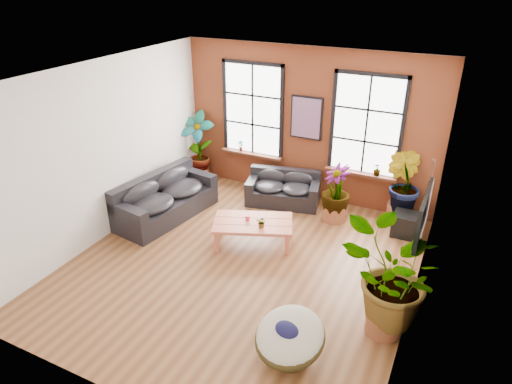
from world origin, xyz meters
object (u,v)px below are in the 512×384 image
at_px(sofa_back, 283,189).
at_px(coffee_table, 253,224).
at_px(papasan_chair, 290,337).
at_px(sofa_left, 164,199).

distance_m(sofa_back, coffee_table, 1.90).
bearing_deg(sofa_back, papasan_chair, -79.25).
height_order(sofa_left, papasan_chair, sofa_left).
distance_m(sofa_left, coffee_table, 2.25).
xyz_separation_m(sofa_back, papasan_chair, (1.93, -4.36, 0.04)).
bearing_deg(sofa_back, coffee_table, -98.87).
bearing_deg(sofa_left, sofa_back, -41.75).
height_order(sofa_back, coffee_table, sofa_back).
xyz_separation_m(sofa_left, papasan_chair, (4.04, -2.62, -0.04)).
bearing_deg(sofa_left, coffee_table, -85.11).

